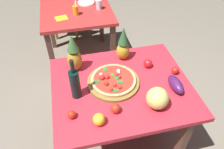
{
  "coord_description": "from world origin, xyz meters",
  "views": [
    {
      "loc": [
        -0.35,
        -1.18,
        2.04
      ],
      "look_at": [
        -0.06,
        0.09,
        0.82
      ],
      "focal_mm": 34.87,
      "sensor_mm": 36.0,
      "label": 1
    }
  ],
  "objects_px": {
    "wine_bottle": "(75,84)",
    "pineapple_right": "(74,55)",
    "tomato_by_bottle": "(71,115)",
    "knife_utensil": "(97,2)",
    "eggplant": "(176,84)",
    "tomato_beside_pepper": "(115,108)",
    "pizza": "(113,80)",
    "drinking_glass_water": "(99,5)",
    "napkin_folded": "(61,18)",
    "dining_chair": "(64,9)",
    "tomato_at_corner": "(148,63)",
    "display_table": "(121,93)",
    "background_table": "(77,19)",
    "fork_utensil": "(75,4)",
    "melon": "(157,98)",
    "bell_pepper": "(99,119)",
    "drinking_glass_juice": "(76,10)",
    "dinner_plate": "(86,2)",
    "pineapple_left": "(123,45)",
    "pizza_board": "(113,82)",
    "tomato_near_board": "(175,70)"
  },
  "relations": [
    {
      "from": "dining_chair",
      "to": "napkin_folded",
      "type": "height_order",
      "value": "dining_chair"
    },
    {
      "from": "eggplant",
      "to": "wine_bottle",
      "type": "bearing_deg",
      "value": 172.57
    },
    {
      "from": "tomato_beside_pepper",
      "to": "fork_utensil",
      "type": "distance_m",
      "value": 1.8
    },
    {
      "from": "wine_bottle",
      "to": "napkin_folded",
      "type": "height_order",
      "value": "wine_bottle"
    },
    {
      "from": "dinner_plate",
      "to": "tomato_beside_pepper",
      "type": "bearing_deg",
      "value": -91.42
    },
    {
      "from": "pineapple_right",
      "to": "eggplant",
      "type": "xyz_separation_m",
      "value": [
        0.74,
        -0.42,
        -0.11
      ]
    },
    {
      "from": "dining_chair",
      "to": "knife_utensil",
      "type": "relative_size",
      "value": 4.72
    },
    {
      "from": "fork_utensil",
      "to": "knife_utensil",
      "type": "distance_m",
      "value": 0.28
    },
    {
      "from": "pizza",
      "to": "wine_bottle",
      "type": "distance_m",
      "value": 0.32
    },
    {
      "from": "melon",
      "to": "napkin_folded",
      "type": "distance_m",
      "value": 1.6
    },
    {
      "from": "tomato_beside_pepper",
      "to": "pineapple_right",
      "type": "bearing_deg",
      "value": 113.07
    },
    {
      "from": "pizza",
      "to": "tomato_beside_pepper",
      "type": "distance_m",
      "value": 0.29
    },
    {
      "from": "melon",
      "to": "background_table",
      "type": "bearing_deg",
      "value": 103.97
    },
    {
      "from": "tomato_near_board",
      "to": "dinner_plate",
      "type": "relative_size",
      "value": 0.29
    },
    {
      "from": "wine_bottle",
      "to": "pineapple_left",
      "type": "relative_size",
      "value": 1.08
    },
    {
      "from": "eggplant",
      "to": "drinking_glass_water",
      "type": "height_order",
      "value": "drinking_glass_water"
    },
    {
      "from": "napkin_folded",
      "to": "tomato_beside_pepper",
      "type": "bearing_deg",
      "value": -78.52
    },
    {
      "from": "melon",
      "to": "pizza",
      "type": "bearing_deg",
      "value": 130.54
    },
    {
      "from": "melon",
      "to": "dinner_plate",
      "type": "bearing_deg",
      "value": 98.16
    },
    {
      "from": "background_table",
      "to": "tomato_by_bottle",
      "type": "distance_m",
      "value": 1.63
    },
    {
      "from": "drinking_glass_juice",
      "to": "napkin_folded",
      "type": "distance_m",
      "value": 0.19
    },
    {
      "from": "pineapple_right",
      "to": "dinner_plate",
      "type": "bearing_deg",
      "value": 77.88
    },
    {
      "from": "eggplant",
      "to": "tomato_beside_pepper",
      "type": "distance_m",
      "value": 0.53
    },
    {
      "from": "wine_bottle",
      "to": "pineapple_right",
      "type": "xyz_separation_m",
      "value": [
        0.03,
        0.32,
        0.02
      ]
    },
    {
      "from": "tomato_by_bottle",
      "to": "knife_utensil",
      "type": "xyz_separation_m",
      "value": [
        0.5,
        1.78,
        -0.03
      ]
    },
    {
      "from": "dining_chair",
      "to": "tomato_at_corner",
      "type": "bearing_deg",
      "value": 121.33
    },
    {
      "from": "knife_utensil",
      "to": "display_table",
      "type": "bearing_deg",
      "value": -98.08
    },
    {
      "from": "dining_chair",
      "to": "eggplant",
      "type": "relative_size",
      "value": 4.25
    },
    {
      "from": "eggplant",
      "to": "tomato_by_bottle",
      "type": "bearing_deg",
      "value": -173.49
    },
    {
      "from": "knife_utensil",
      "to": "tomato_by_bottle",
      "type": "bearing_deg",
      "value": -110.95
    },
    {
      "from": "dinner_plate",
      "to": "fork_utensil",
      "type": "bearing_deg",
      "value": 180.0
    },
    {
      "from": "drinking_glass_water",
      "to": "napkin_folded",
      "type": "relative_size",
      "value": 0.83
    },
    {
      "from": "background_table",
      "to": "pineapple_left",
      "type": "bearing_deg",
      "value": -73.29
    },
    {
      "from": "melon",
      "to": "knife_utensil",
      "type": "bearing_deg",
      "value": 93.8
    },
    {
      "from": "dining_chair",
      "to": "pizza_board",
      "type": "xyz_separation_m",
      "value": [
        0.31,
        -2.0,
        0.3
      ]
    },
    {
      "from": "pizza",
      "to": "pineapple_right",
      "type": "height_order",
      "value": "pineapple_right"
    },
    {
      "from": "display_table",
      "to": "pineapple_right",
      "type": "bearing_deg",
      "value": 139.82
    },
    {
      "from": "pizza",
      "to": "tomato_by_bottle",
      "type": "xyz_separation_m",
      "value": [
        -0.36,
        -0.26,
        -0.01
      ]
    },
    {
      "from": "dinner_plate",
      "to": "drinking_glass_juice",
      "type": "bearing_deg",
      "value": -119.64
    },
    {
      "from": "pizza_board",
      "to": "tomato_at_corner",
      "type": "bearing_deg",
      "value": 20.67
    },
    {
      "from": "bell_pepper",
      "to": "knife_utensil",
      "type": "height_order",
      "value": "bell_pepper"
    },
    {
      "from": "display_table",
      "to": "fork_utensil",
      "type": "xyz_separation_m",
      "value": [
        -0.21,
        1.55,
        0.1
      ]
    },
    {
      "from": "background_table",
      "to": "drinking_glass_water",
      "type": "relative_size",
      "value": 7.6
    },
    {
      "from": "wine_bottle",
      "to": "melon",
      "type": "bearing_deg",
      "value": -22.51
    },
    {
      "from": "melon",
      "to": "tomato_by_bottle",
      "type": "xyz_separation_m",
      "value": [
        -0.62,
        0.04,
        -0.05
      ]
    },
    {
      "from": "wine_bottle",
      "to": "fork_utensil",
      "type": "relative_size",
      "value": 1.95
    },
    {
      "from": "fork_utensil",
      "to": "knife_utensil",
      "type": "xyz_separation_m",
      "value": [
        0.28,
        0.0,
        0.0
      ]
    },
    {
      "from": "display_table",
      "to": "knife_utensil",
      "type": "relative_size",
      "value": 6.22
    },
    {
      "from": "drinking_glass_juice",
      "to": "pizza",
      "type": "bearing_deg",
      "value": -82.2
    },
    {
      "from": "tomato_beside_pepper",
      "to": "knife_utensil",
      "type": "xyz_separation_m",
      "value": [
        0.18,
        1.8,
        -0.03
      ]
    }
  ]
}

